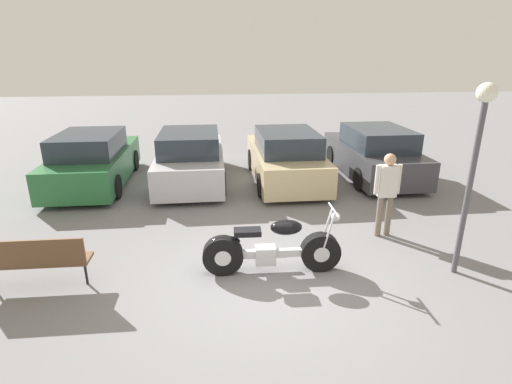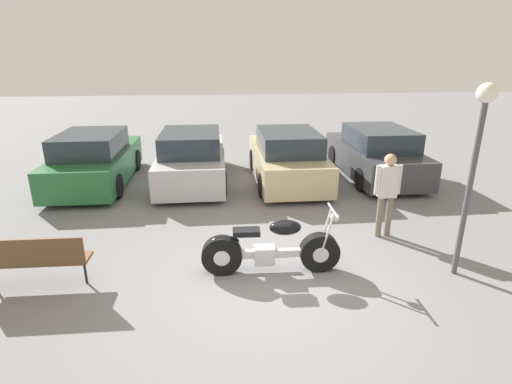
% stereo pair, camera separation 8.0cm
% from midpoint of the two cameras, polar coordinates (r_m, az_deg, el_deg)
% --- Properties ---
extents(ground_plane, '(60.00, 60.00, 0.00)m').
position_cam_midpoint_polar(ground_plane, '(6.60, 1.22, -12.60)').
color(ground_plane, slate).
extents(motorcycle, '(2.30, 0.62, 1.10)m').
position_cam_midpoint_polar(motorcycle, '(6.66, 1.72, -8.14)').
color(motorcycle, black).
rests_on(motorcycle, ground_plane).
extents(parked_car_green, '(1.84, 4.20, 1.47)m').
position_cam_midpoint_polar(parked_car_green, '(11.86, -22.44, 4.14)').
color(parked_car_green, '#286B38').
rests_on(parked_car_green, ground_plane).
extents(parked_car_silver, '(1.84, 4.20, 1.47)m').
position_cam_midpoint_polar(parked_car_silver, '(11.33, -9.51, 4.70)').
color(parked_car_silver, '#BCBCC1').
rests_on(parked_car_silver, ground_plane).
extents(parked_car_champagne, '(1.84, 4.20, 1.47)m').
position_cam_midpoint_polar(parked_car_champagne, '(11.30, 4.05, 4.88)').
color(parked_car_champagne, '#C6B284').
rests_on(parked_car_champagne, ground_plane).
extents(parked_car_dark_grey, '(1.84, 4.20, 1.47)m').
position_cam_midpoint_polar(parked_car_dark_grey, '(12.24, 16.26, 5.27)').
color(parked_car_dark_grey, '#3D3D42').
rests_on(parked_car_dark_grey, ground_plane).
extents(park_bench, '(1.63, 0.42, 0.89)m').
position_cam_midpoint_polar(park_bench, '(7.01, -29.58, -8.21)').
color(park_bench, brown).
rests_on(park_bench, ground_plane).
extents(lamp_post, '(0.29, 0.29, 3.09)m').
position_cam_midpoint_polar(lamp_post, '(6.87, 28.82, 6.25)').
color(lamp_post, '#4C4C51').
rests_on(lamp_post, ground_plane).
extents(person_standing, '(0.52, 0.23, 1.69)m').
position_cam_midpoint_polar(person_standing, '(8.12, 17.93, 0.54)').
color(person_standing, '#726656').
rests_on(person_standing, ground_plane).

